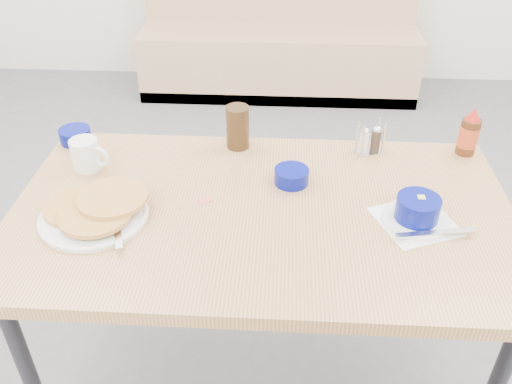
# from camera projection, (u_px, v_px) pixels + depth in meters

# --- Properties ---
(booth_bench) EXTENTS (1.90, 0.56, 1.22)m
(booth_bench) POSITION_uv_depth(u_px,v_px,m) (279.00, 40.00, 3.81)
(booth_bench) COLOR tan
(booth_bench) RESTS_ON ground
(dining_table) EXTENTS (1.40, 0.80, 0.76)m
(dining_table) POSITION_uv_depth(u_px,v_px,m) (262.00, 226.00, 1.54)
(dining_table) COLOR tan
(dining_table) RESTS_ON ground
(pancake_plate) EXTENTS (0.29, 0.29, 0.05)m
(pancake_plate) POSITION_uv_depth(u_px,v_px,m) (95.00, 211.00, 1.46)
(pancake_plate) COLOR white
(pancake_plate) RESTS_ON dining_table
(coffee_mug) EXTENTS (0.12, 0.09, 0.10)m
(coffee_mug) POSITION_uv_depth(u_px,v_px,m) (87.00, 154.00, 1.65)
(coffee_mug) COLOR white
(coffee_mug) RESTS_ON dining_table
(grits_setting) EXTENTS (0.27, 0.25, 0.08)m
(grits_setting) POSITION_uv_depth(u_px,v_px,m) (417.00, 212.00, 1.44)
(grits_setting) COLOR white
(grits_setting) RESTS_ON dining_table
(creamer_bowl) EXTENTS (0.10, 0.10, 0.05)m
(creamer_bowl) POSITION_uv_depth(u_px,v_px,m) (75.00, 135.00, 1.80)
(creamer_bowl) COLOR #050D71
(creamer_bowl) RESTS_ON dining_table
(butter_bowl) EXTENTS (0.10, 0.10, 0.05)m
(butter_bowl) POSITION_uv_depth(u_px,v_px,m) (291.00, 176.00, 1.60)
(butter_bowl) COLOR #050D71
(butter_bowl) RESTS_ON dining_table
(amber_tumbler) EXTENTS (0.10, 0.10, 0.14)m
(amber_tumbler) POSITION_uv_depth(u_px,v_px,m) (238.00, 127.00, 1.75)
(amber_tumbler) COLOR #342210
(amber_tumbler) RESTS_ON dining_table
(condiment_caddy) EXTENTS (0.10, 0.08, 0.11)m
(condiment_caddy) POSITION_uv_depth(u_px,v_px,m) (370.00, 142.00, 1.74)
(condiment_caddy) COLOR silver
(condiment_caddy) RESTS_ON dining_table
(syrup_bottle) EXTENTS (0.06, 0.06, 0.16)m
(syrup_bottle) POSITION_uv_depth(u_px,v_px,m) (469.00, 134.00, 1.71)
(syrup_bottle) COLOR #47230F
(syrup_bottle) RESTS_ON dining_table
(sugar_wrapper) EXTENTS (0.05, 0.04, 0.00)m
(sugar_wrapper) POSITION_uv_depth(u_px,v_px,m) (205.00, 201.00, 1.53)
(sugar_wrapper) COLOR #E3594B
(sugar_wrapper) RESTS_ON dining_table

